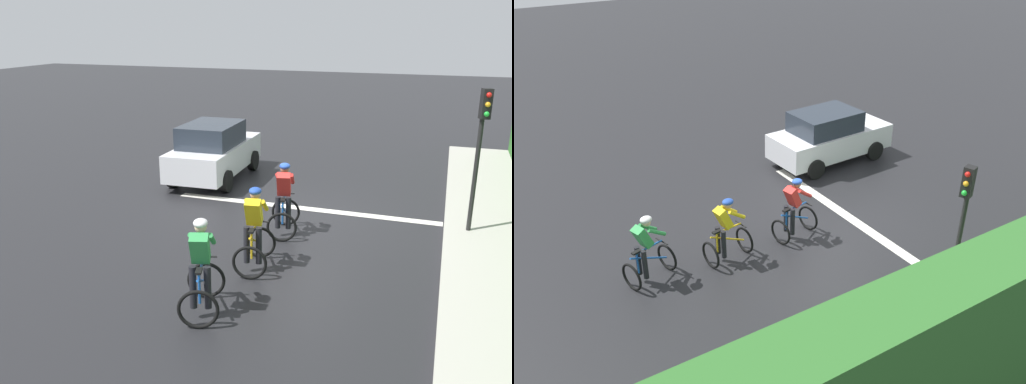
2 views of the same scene
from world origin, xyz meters
TOP-DOWN VIEW (x-y plane):
  - ground_plane at (0.00, 0.00)m, footprint 80.00×80.00m
  - sidewalk_kerb at (-4.93, 2.00)m, footprint 2.80×22.46m
  - hedge_wall at (-6.13, 2.00)m, footprint 1.10×22.46m
  - road_marking_stop_line at (0.00, -0.71)m, footprint 7.00×0.30m
  - cyclist_lead at (0.20, 5.04)m, footprint 0.97×1.23m
  - cyclist_second at (-0.04, 3.13)m, footprint 0.83×1.17m
  - cyclist_mid at (-0.04, 1.17)m, footprint 0.88×1.19m
  - car_white at (3.31, -2.52)m, footprint 2.01×4.17m
  - traffic_light_near_crossing at (-4.07, -0.13)m, footprint 0.25×0.31m

SIDE VIEW (x-z plane):
  - ground_plane at x=0.00m, z-range 0.00..0.00m
  - road_marking_stop_line at x=0.00m, z-range 0.00..0.01m
  - sidewalk_kerb at x=-4.93m, z-range 0.00..0.12m
  - cyclist_lead at x=0.20m, z-range -0.03..1.63m
  - cyclist_second at x=-0.04m, z-range -0.03..1.63m
  - cyclist_mid at x=-0.04m, z-range -0.03..1.63m
  - car_white at x=3.31m, z-range -0.01..1.75m
  - hedge_wall at x=-6.13m, z-range 0.00..3.12m
  - traffic_light_near_crossing at x=-4.07m, z-range 0.55..3.89m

